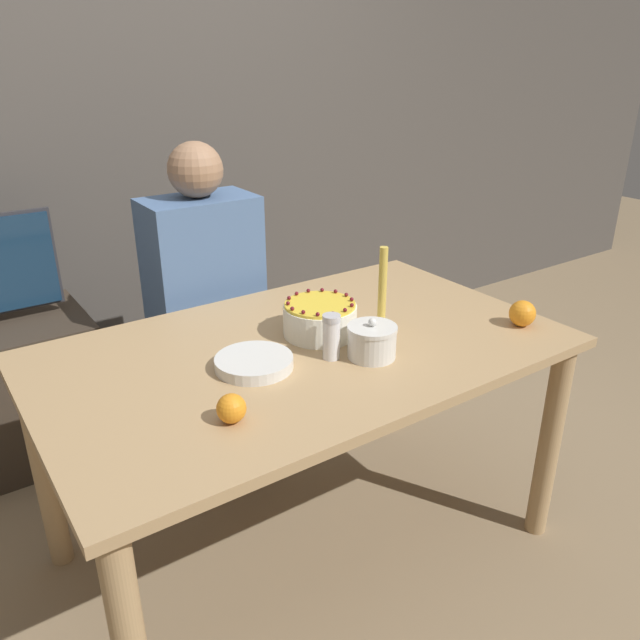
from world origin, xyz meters
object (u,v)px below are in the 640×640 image
object	(u,v)px
candle	(382,295)
person_man_blue_shirt	(208,331)
sugar_bowl	(372,341)
cake	(320,319)
sugar_shaker	(331,337)

from	to	relation	value
candle	person_man_blue_shirt	xyz separation A→B (m)	(-0.29, 0.68, -0.30)
sugar_bowl	person_man_blue_shirt	xyz separation A→B (m)	(-0.13, 0.83, -0.25)
cake	candle	xyz separation A→B (m)	(0.19, -0.06, 0.05)
cake	sugar_shaker	distance (m)	0.16
cake	sugar_shaker	world-z (taller)	sugar_shaker
cake	sugar_bowl	world-z (taller)	sugar_bowl
sugar_shaker	sugar_bowl	bearing A→B (deg)	-30.31
sugar_bowl	candle	bearing A→B (deg)	43.17
sugar_bowl	candle	size ratio (longest dim) A/B	0.55
sugar_bowl	candle	distance (m)	0.22
sugar_shaker	person_man_blue_shirt	world-z (taller)	person_man_blue_shirt
sugar_bowl	person_man_blue_shirt	world-z (taller)	person_man_blue_shirt
cake	sugar_bowl	bearing A→B (deg)	-80.97
sugar_shaker	candle	distance (m)	0.28
candle	person_man_blue_shirt	size ratio (longest dim) A/B	0.20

